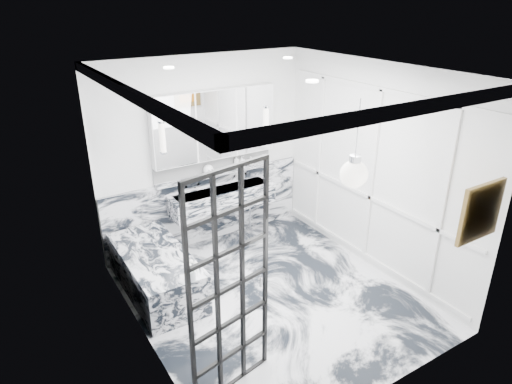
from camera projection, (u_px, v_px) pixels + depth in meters
floor at (272, 296)px, 5.78m from camera, size 3.60×3.60×0.00m
ceiling at (276, 70)px, 4.66m from camera, size 3.60×3.60×0.00m
wall_back at (204, 153)px, 6.62m from camera, size 3.60×0.00×3.60m
wall_front at (394, 269)px, 3.82m from camera, size 3.60×0.00×3.60m
wall_left at (138, 231)px, 4.44m from camera, size 0.00×3.60×3.60m
wall_right at (374, 169)px, 6.00m from camera, size 0.00×3.60×3.60m
marble_clad_back at (207, 208)px, 6.95m from camera, size 3.18×0.05×1.05m
marble_clad_left at (140, 236)px, 4.47m from camera, size 0.02×3.56×2.68m
panel_molding at (372, 177)px, 6.03m from camera, size 0.03×3.40×2.30m
soap_bottle_a at (236, 162)px, 6.87m from camera, size 0.09×0.09×0.21m
soap_bottle_b at (241, 162)px, 6.92m from camera, size 0.10×0.10×0.19m
soap_bottle_c at (251, 161)px, 7.00m from camera, size 0.14×0.14×0.15m
face_pot at (208, 170)px, 6.65m from camera, size 0.16×0.16×0.16m
amber_bottle at (239, 165)px, 6.91m from camera, size 0.04×0.04×0.10m
flower_vase at (192, 276)px, 5.12m from camera, size 0.09×0.09×0.12m
crittall_door at (230, 288)px, 4.04m from camera, size 0.87×0.22×2.25m
artwork at (481, 212)px, 4.35m from camera, size 0.49×0.05×0.49m
pendant_light at (354, 174)px, 3.91m from camera, size 0.24×0.24×0.24m
trough_sink at (223, 199)px, 6.77m from camera, size 1.60×0.45×0.30m
ledge at (217, 174)px, 6.76m from camera, size 1.90×0.14×0.04m
subway_tile at (214, 164)px, 6.76m from camera, size 1.90×0.03×0.23m
mirror_cabinet at (215, 125)px, 6.47m from camera, size 1.90×0.16×1.00m
sconce_left at (163, 138)px, 6.01m from camera, size 0.07×0.07×0.40m
sconce_right at (267, 121)px, 6.81m from camera, size 0.07×0.07×0.40m
bathtub at (156, 272)px, 5.79m from camera, size 0.75×1.65×0.55m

